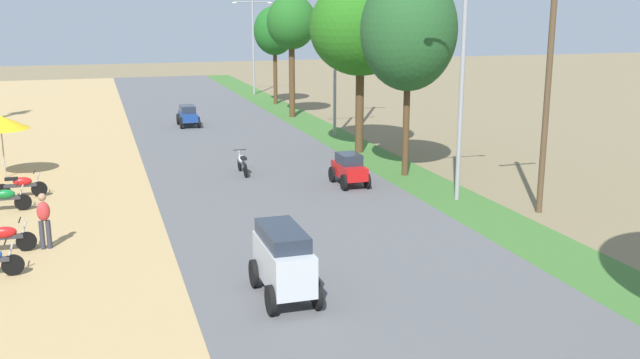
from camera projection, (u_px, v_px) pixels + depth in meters
parked_motorbike_second at (3, 236)px, 19.88m from camera, size 1.80×0.54×0.94m
parked_motorbike_third at (3, 197)px, 23.95m from camera, size 1.80×0.54×0.94m
parked_motorbike_fourth at (21, 184)px, 25.72m from camera, size 1.80×0.54×0.94m
vendor_umbrella at (0, 122)px, 28.42m from camera, size 2.20×2.20×2.52m
pedestrian_on_shoulder at (44, 218)px, 20.16m from camera, size 0.38×0.27×1.62m
median_tree_second at (409, 31)px, 28.02m from camera, size 3.80×3.80×8.18m
median_tree_third at (361, 28)px, 32.76m from camera, size 4.70×4.70×7.99m
median_tree_fourth at (291, 23)px, 43.82m from camera, size 3.03×3.03×7.51m
median_tree_fifth at (275, 31)px, 50.13m from camera, size 2.92×2.92×6.82m
streetlamp_near at (463, 66)px, 24.56m from camera, size 3.16×0.20×8.24m
streetlamp_mid at (335, 55)px, 37.41m from camera, size 3.16×0.20×7.35m
streetlamp_far at (253, 40)px, 56.08m from camera, size 3.16×0.20×7.28m
utility_pole_near at (548, 79)px, 23.18m from camera, size 1.80×0.20×8.56m
utility_pole_far at (360, 43)px, 40.46m from camera, size 1.80×0.20×9.25m
car_van_silver at (283, 259)px, 16.68m from camera, size 1.19×2.41×1.67m
car_hatchback_red at (349, 168)px, 27.45m from camera, size 1.04×2.00×1.23m
car_sedan_blue at (188, 115)px, 41.31m from camera, size 1.10×2.26×1.19m
motorbike_ahead_second at (242, 162)px, 29.37m from camera, size 0.54×1.80×0.94m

